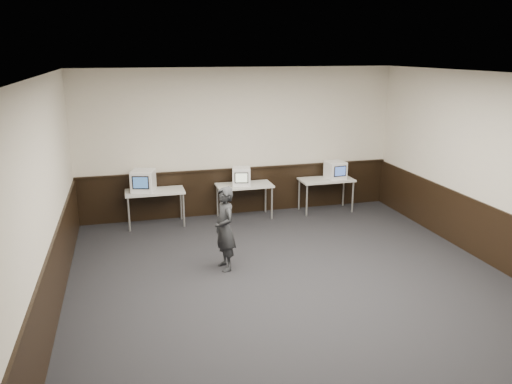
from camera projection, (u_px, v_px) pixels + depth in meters
floor at (300, 291)px, 7.60m from camera, size 8.00×8.00×0.00m
ceiling at (306, 76)px, 6.72m from camera, size 8.00×8.00×0.00m
back_wall at (240, 142)px, 10.88m from camera, size 7.00×0.00×7.00m
front_wall at (501, 341)px, 3.44m from camera, size 7.00×0.00×7.00m
left_wall at (42, 209)px, 6.30m from camera, size 0.00×8.00×8.00m
right_wall at (508, 175)px, 8.02m from camera, size 0.00×8.00×8.00m
wainscot_back at (240, 191)px, 11.16m from camera, size 6.98×0.04×1.00m
wainscot_left at (53, 288)px, 6.60m from camera, size 0.04×7.98×1.00m
wainscot_right at (497, 239)px, 8.32m from camera, size 0.04×7.98×1.00m
wainscot_rail at (240, 169)px, 11.00m from camera, size 6.98×0.06×0.04m
desk_left at (155, 194)px, 10.29m from camera, size 1.20×0.60×0.75m
desk_center at (244, 188)px, 10.76m from camera, size 1.20×0.60×0.75m
desk_right at (326, 182)px, 11.23m from camera, size 1.20×0.60×0.75m
emac_left at (143, 181)px, 10.16m from camera, size 0.55×0.57×0.45m
emac_center at (241, 176)px, 10.65m from camera, size 0.46×0.47×0.38m
emac_right at (335, 170)px, 11.18m from camera, size 0.43×0.46×0.39m
person at (225, 229)px, 8.19m from camera, size 0.42×0.57×1.41m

